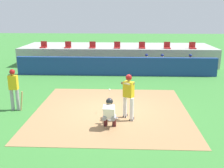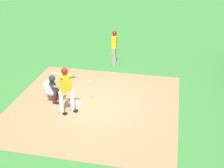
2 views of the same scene
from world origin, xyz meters
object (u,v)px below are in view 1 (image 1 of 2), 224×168
object	(u,v)px
batter_at_plate	(128,94)
dugout_player_2	(190,63)
stadium_seat_5	(167,47)
stadium_seat_0	(44,46)
stadium_seat_3	(117,46)
on_deck_batter	(14,87)
home_plate	(110,118)
stadium_seat_2	(92,46)
catcher_crouched	(109,112)
dugout_player_0	(146,63)
stadium_seat_6	(192,47)
stadium_seat_4	(142,47)
dugout_player_1	(162,63)
stadium_seat_1	(68,46)

from	to	relation	value
batter_at_plate	dugout_player_2	size ratio (longest dim) A/B	1.39
dugout_player_2	stadium_seat_5	world-z (taller)	stadium_seat_5
stadium_seat_0	stadium_seat_3	bearing A→B (deg)	0.00
on_deck_batter	stadium_seat_5	distance (m)	12.24
home_plate	batter_at_plate	size ratio (longest dim) A/B	0.24
dugout_player_2	stadium_seat_2	bearing A→B (deg)	163.47
catcher_crouched	dugout_player_0	size ratio (longest dim) A/B	1.41
stadium_seat_2	stadium_seat_6	bearing A→B (deg)	0.00
home_plate	dugout_player_2	world-z (taller)	dugout_player_2
home_plate	stadium_seat_2	world-z (taller)	stadium_seat_2
dugout_player_0	stadium_seat_4	size ratio (longest dim) A/B	2.71
stadium_seat_5	batter_at_plate	bearing A→B (deg)	-106.49
dugout_player_1	stadium_seat_5	size ratio (longest dim) A/B	2.71
dugout_player_1	stadium_seat_5	distance (m)	2.29
stadium_seat_6	stadium_seat_2	bearing A→B (deg)	180.00
on_deck_batter	stadium_seat_1	size ratio (longest dim) A/B	3.72
catcher_crouched	stadium_seat_2	xyz separation A→B (m)	(-1.86, 11.01, 0.93)
batter_at_plate	dugout_player_1	bearing A→B (deg)	73.48
on_deck_batter	dugout_player_1	bearing A→B (deg)	45.74
dugout_player_0	on_deck_batter	bearing A→B (deg)	-129.71
home_plate	on_deck_batter	bearing A→B (deg)	169.46
on_deck_batter	home_plate	bearing A→B (deg)	-10.54
dugout_player_1	on_deck_batter	bearing A→B (deg)	-134.26
batter_at_plate	stadium_seat_2	bearing A→B (deg)	104.02
batter_at_plate	dugout_player_0	xyz separation A→B (m)	(1.36, 8.17, -0.36)
catcher_crouched	stadium_seat_3	world-z (taller)	stadium_seat_3
catcher_crouched	stadium_seat_5	bearing A→B (deg)	71.39
stadium_seat_6	catcher_crouched	bearing A→B (deg)	-116.81
stadium_seat_2	stadium_seat_6	world-z (taller)	same
catcher_crouched	home_plate	bearing A→B (deg)	90.49
catcher_crouched	stadium_seat_6	bearing A→B (deg)	63.19
stadium_seat_3	stadium_seat_6	size ratio (longest dim) A/B	1.00
home_plate	catcher_crouched	world-z (taller)	catcher_crouched
home_plate	on_deck_batter	distance (m)	4.27
on_deck_batter	stadium_seat_0	size ratio (longest dim) A/B	3.72
home_plate	stadium_seat_6	xyz separation A→B (m)	(5.57, 10.18, 1.51)
stadium_seat_0	on_deck_batter	bearing A→B (deg)	-81.01
dugout_player_0	dugout_player_2	distance (m)	2.95
stadium_seat_6	stadium_seat_0	bearing A→B (deg)	180.00
stadium_seat_3	stadium_seat_5	size ratio (longest dim) A/B	1.00
dugout_player_1	stadium_seat_6	size ratio (longest dim) A/B	2.71
dugout_player_1	stadium_seat_4	size ratio (longest dim) A/B	2.71
stadium_seat_2	stadium_seat_4	bearing A→B (deg)	0.00
dugout_player_0	dugout_player_1	xyz separation A→B (m)	(1.06, 0.00, 0.00)
home_plate	catcher_crouched	distance (m)	1.02
batter_at_plate	stadium_seat_3	distance (m)	10.24
dugout_player_1	stadium_seat_3	size ratio (longest dim) A/B	2.71
dugout_player_1	stadium_seat_1	xyz separation A→B (m)	(-6.83, 2.03, 0.86)
stadium_seat_0	stadium_seat_5	world-z (taller)	same
catcher_crouched	on_deck_batter	world-z (taller)	on_deck_batter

